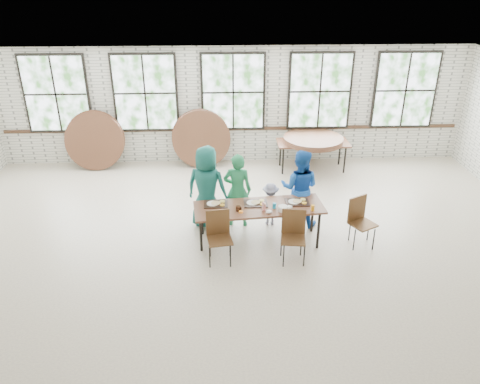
% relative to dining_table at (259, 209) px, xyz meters
% --- Properties ---
extents(room, '(12.00, 12.00, 12.00)m').
position_rel_dining_table_xyz_m(room, '(-0.35, 4.03, 1.14)').
color(room, beige).
rests_on(room, ground).
extents(dining_table, '(2.47, 1.03, 0.74)m').
position_rel_dining_table_xyz_m(dining_table, '(0.00, 0.00, 0.00)').
color(dining_table, brown).
rests_on(dining_table, ground).
extents(chair_near_left, '(0.48, 0.47, 0.95)m').
position_rel_dining_table_xyz_m(chair_near_left, '(-0.75, -0.58, -0.13)').
color(chair_near_left, '#52351B').
rests_on(chair_near_left, ground).
extents(chair_near_right, '(0.47, 0.45, 0.95)m').
position_rel_dining_table_xyz_m(chair_near_right, '(0.56, -0.61, -0.13)').
color(chair_near_right, '#52351B').
rests_on(chair_near_right, ground).
extents(chair_spare, '(0.56, 0.56, 0.95)m').
position_rel_dining_table_xyz_m(chair_spare, '(1.87, -0.15, -0.13)').
color(chair_spare, '#52351B').
rests_on(chair_spare, ground).
extents(adult_teal, '(0.95, 0.76, 1.69)m').
position_rel_dining_table_xyz_m(adult_teal, '(-0.98, 0.65, 0.15)').
color(adult_teal, '#185D55').
rests_on(adult_teal, ground).
extents(adult_green, '(0.60, 0.43, 1.53)m').
position_rel_dining_table_xyz_m(adult_green, '(-0.37, 0.65, 0.08)').
color(adult_green, '#217D4A').
rests_on(adult_green, ground).
extents(toddler, '(0.58, 0.34, 0.89)m').
position_rel_dining_table_xyz_m(toddler, '(0.28, 0.65, -0.24)').
color(toddler, '#191646').
rests_on(toddler, ground).
extents(adult_blue, '(0.92, 0.81, 1.59)m').
position_rel_dining_table_xyz_m(adult_blue, '(0.86, 0.65, 0.10)').
color(adult_blue, blue).
rests_on(adult_blue, ground).
extents(storage_table, '(1.80, 0.75, 0.74)m').
position_rel_dining_table_xyz_m(storage_table, '(1.64, 3.40, -0.00)').
color(storage_table, brown).
rests_on(storage_table, ground).
extents(tabletop_clutter, '(2.02, 0.59, 0.11)m').
position_rel_dining_table_xyz_m(tabletop_clutter, '(0.12, -0.01, 0.08)').
color(tabletop_clutter, black).
rests_on(tabletop_clutter, dining_table).
extents(round_tops_stacked, '(1.50, 1.50, 0.13)m').
position_rel_dining_table_xyz_m(round_tops_stacked, '(1.64, 3.40, 0.12)').
color(round_tops_stacked, brown).
rests_on(round_tops_stacked, storage_table).
extents(round_tops_leaning, '(4.21, 0.43, 1.50)m').
position_rel_dining_table_xyz_m(round_tops_leaning, '(-2.54, 3.77, 0.05)').
color(round_tops_leaning, brown).
rests_on(round_tops_leaning, ground).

